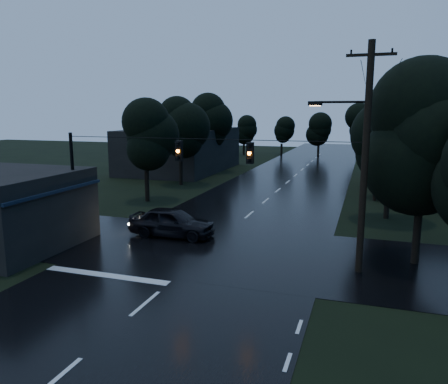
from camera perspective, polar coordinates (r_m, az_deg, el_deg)
The scene contains 17 objects.
ground at distance 13.51m, azimuth -21.17°, elevation -22.03°, with size 160.00×160.00×0.00m, color black.
main_road at distance 39.98m, azimuth 7.06°, elevation 0.19°, with size 12.00×120.00×0.02m, color black.
cross_street at distance 23.09m, azimuth -1.88°, elevation -7.44°, with size 60.00×9.00×0.02m, color black.
building_far_right at distance 43.36m, azimuth 26.70°, elevation 2.89°, with size 10.00×14.00×4.40m, color black.
building_far_left at distance 53.39m, azimuth -5.65°, elevation 5.51°, with size 10.00×16.00×5.00m, color black.
utility_pole_main at distance 19.69m, azimuth 17.71°, elevation 4.61°, with size 3.50×0.30×10.00m.
utility_pole_far at distance 36.75m, azimuth 19.40°, elevation 4.88°, with size 2.00×0.30×7.50m.
anchor_pole_left at distance 25.09m, azimuth -19.04°, elevation 0.50°, with size 0.18×0.18×6.00m, color black.
span_signals at distance 20.91m, azimuth -1.48°, elevation 5.38°, with size 15.00×0.37×1.12m.
tree_corner_near at distance 21.76m, azimuth 24.77°, elevation 6.61°, with size 4.48×4.48×9.44m.
tree_left_a at distance 34.87m, azimuth -10.24°, elevation 7.28°, with size 3.92×3.92×8.26m.
tree_left_b at distance 42.29m, azimuth -5.76°, elevation 8.44°, with size 4.20×4.20×8.85m.
tree_left_c at distance 51.78m, azimuth -1.82°, elevation 9.28°, with size 4.48×4.48×9.44m.
tree_right_a at distance 30.67m, azimuth 21.06°, elevation 7.03°, with size 4.20×4.20×8.85m.
tree_right_b at distance 38.67m, azimuth 21.49°, elevation 8.14°, with size 4.48×4.48×9.44m.
tree_right_c at distance 48.68m, azimuth 21.65°, elevation 8.92°, with size 4.76×4.76×10.03m.
car at distance 25.29m, azimuth -6.79°, elevation -3.91°, with size 1.99×4.95×1.69m, color black.
Camera 1 is at (7.62, -8.60, 7.12)m, focal length 35.00 mm.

